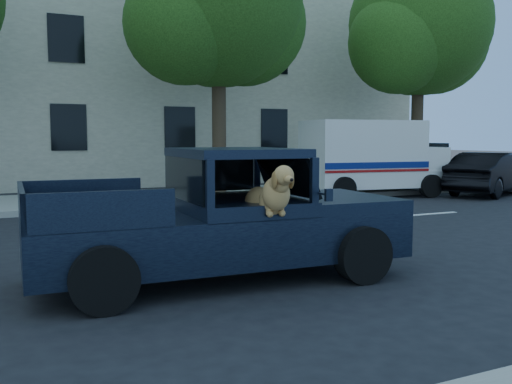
% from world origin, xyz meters
% --- Properties ---
extents(ground, '(120.00, 120.00, 0.00)m').
position_xyz_m(ground, '(0.00, 0.00, 0.00)').
color(ground, black).
rests_on(ground, ground).
extents(far_sidewalk, '(60.00, 4.00, 0.15)m').
position_xyz_m(far_sidewalk, '(0.00, 9.20, 0.07)').
color(far_sidewalk, gray).
rests_on(far_sidewalk, ground).
extents(lane_stripes, '(21.60, 0.14, 0.01)m').
position_xyz_m(lane_stripes, '(2.00, 3.40, 0.01)').
color(lane_stripes, silver).
rests_on(lane_stripes, ground).
extents(street_tree_mid, '(6.00, 5.20, 8.60)m').
position_xyz_m(street_tree_mid, '(5.03, 9.62, 5.71)').
color(street_tree_mid, '#332619').
rests_on(street_tree_mid, ground).
extents(street_tree_right, '(6.00, 5.20, 8.60)m').
position_xyz_m(street_tree_right, '(13.03, 9.62, 5.71)').
color(street_tree_right, '#332619').
rests_on(street_tree_right, ground).
extents(building_main, '(26.00, 6.00, 9.00)m').
position_xyz_m(building_main, '(3.00, 16.50, 4.50)').
color(building_main, beige).
rests_on(building_main, ground).
extents(pickup_truck, '(4.89, 2.57, 1.72)m').
position_xyz_m(pickup_truck, '(0.89, -0.26, 0.58)').
color(pickup_truck, black).
rests_on(pickup_truck, ground).
extents(mail_truck, '(4.54, 2.65, 2.37)m').
position_xyz_m(mail_truck, '(9.25, 7.45, 1.04)').
color(mail_truck, silver).
rests_on(mail_truck, ground).
extents(parked_sedan, '(2.90, 4.42, 1.38)m').
position_xyz_m(parked_sedan, '(13.05, 6.12, 0.69)').
color(parked_sedan, black).
rests_on(parked_sedan, ground).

